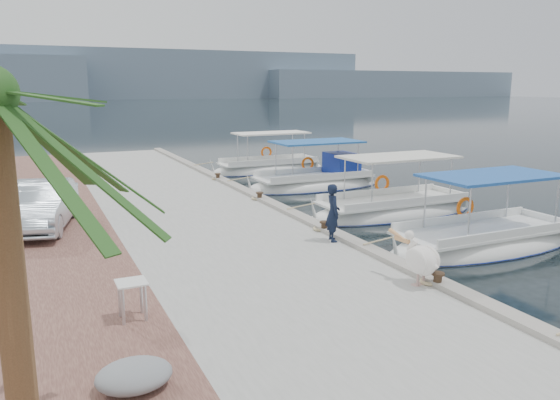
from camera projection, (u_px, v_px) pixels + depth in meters
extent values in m
plane|color=black|center=(361.00, 261.00, 15.14)|extent=(400.00, 400.00, 0.00)
cube|color=#969691|center=(204.00, 223.00, 18.31)|extent=(6.00, 40.00, 0.50)
cube|color=gray|center=(279.00, 206.00, 19.38)|extent=(0.44, 40.00, 0.12)
cube|color=brown|center=(42.00, 240.00, 16.26)|extent=(4.00, 40.00, 0.50)
cube|color=slate|center=(156.00, 75.00, 216.40)|extent=(160.00, 40.00, 18.00)
cube|color=slate|center=(380.00, 84.00, 249.13)|extent=(120.00, 40.00, 11.00)
ellipsoid|color=white|center=(483.00, 247.00, 16.28)|extent=(6.70, 2.42, 1.30)
ellipsoid|color=navy|center=(483.00, 247.00, 16.29)|extent=(6.74, 2.47, 0.22)
cube|color=white|center=(484.00, 231.00, 16.18)|extent=(5.50, 2.08, 0.08)
cube|color=#2053A4|center=(493.00, 176.00, 15.91)|extent=(4.02, 2.22, 0.08)
cylinder|color=silver|center=(469.00, 216.00, 14.59)|extent=(0.05, 0.05, 1.60)
torus|color=#FF630D|center=(465.00, 207.00, 17.23)|extent=(0.68, 0.12, 0.68)
ellipsoid|color=white|center=(392.00, 214.00, 20.51)|extent=(6.98, 2.41, 1.30)
ellipsoid|color=navy|center=(392.00, 214.00, 20.52)|extent=(7.01, 2.46, 0.22)
cube|color=white|center=(393.00, 201.00, 20.41)|extent=(5.72, 2.08, 0.08)
cube|color=silver|center=(399.00, 157.00, 20.15)|extent=(4.19, 2.22, 0.08)
cylinder|color=silver|center=(372.00, 187.00, 18.80)|extent=(0.05, 0.05, 1.60)
torus|color=#FF630D|center=(382.00, 183.00, 21.46)|extent=(0.68, 0.12, 0.68)
ellipsoid|color=white|center=(313.00, 187.00, 25.96)|extent=(6.82, 2.46, 1.30)
ellipsoid|color=navy|center=(313.00, 187.00, 25.97)|extent=(6.85, 2.51, 0.22)
cube|color=white|center=(313.00, 177.00, 25.86)|extent=(5.59, 2.11, 0.08)
cube|color=#215CA9|center=(317.00, 142.00, 25.60)|extent=(4.09, 2.26, 0.08)
cylinder|color=silver|center=(293.00, 164.00, 24.25)|extent=(0.05, 0.05, 1.60)
torus|color=#FF630D|center=(308.00, 164.00, 26.93)|extent=(0.68, 0.12, 0.68)
cube|color=navy|center=(341.00, 163.00, 26.38)|extent=(1.20, 1.72, 1.00)
ellipsoid|color=white|center=(268.00, 171.00, 30.74)|extent=(6.84, 2.06, 1.30)
ellipsoid|color=navy|center=(268.00, 172.00, 30.75)|extent=(6.87, 2.10, 0.22)
cube|color=white|center=(268.00, 162.00, 30.64)|extent=(5.61, 1.77, 0.08)
cube|color=white|center=(271.00, 133.00, 30.37)|extent=(4.10, 1.90, 0.08)
cylinder|color=silver|center=(248.00, 151.00, 29.16)|extent=(0.05, 0.05, 1.60)
torus|color=#FF630D|center=(266.00, 152.00, 31.54)|extent=(0.68, 0.12, 0.68)
cylinder|color=black|center=(438.00, 280.00, 11.75)|extent=(0.18, 0.18, 0.30)
cylinder|color=black|center=(438.00, 274.00, 11.72)|extent=(0.28, 0.28, 0.05)
cylinder|color=black|center=(324.00, 227.00, 16.20)|extent=(0.18, 0.18, 0.30)
cylinder|color=black|center=(324.00, 222.00, 16.17)|extent=(0.28, 0.28, 0.05)
cylinder|color=black|center=(260.00, 197.00, 20.65)|extent=(0.18, 0.18, 0.30)
cylinder|color=black|center=(259.00, 193.00, 20.61)|extent=(0.28, 0.28, 0.05)
cylinder|color=black|center=(218.00, 177.00, 25.09)|extent=(0.18, 0.18, 0.30)
cylinder|color=black|center=(218.00, 174.00, 25.06)|extent=(0.28, 0.28, 0.05)
cylinder|color=tan|center=(418.00, 278.00, 11.83)|extent=(0.05, 0.05, 0.35)
cylinder|color=tan|center=(424.00, 277.00, 11.92)|extent=(0.05, 0.05, 0.35)
ellipsoid|color=white|center=(422.00, 260.00, 11.79)|extent=(0.58, 0.87, 0.65)
cylinder|color=white|center=(412.00, 245.00, 11.99)|extent=(0.17, 0.31, 0.34)
sphere|color=white|center=(410.00, 235.00, 12.03)|extent=(0.21, 0.21, 0.21)
cone|color=#EAA566|center=(399.00, 236.00, 12.32)|extent=(0.17, 0.64, 0.25)
imported|color=black|center=(333.00, 213.00, 15.14)|extent=(0.52, 0.67, 1.62)
cylinder|color=brown|center=(11.00, 295.00, 5.82)|extent=(0.34, 0.34, 4.15)
imported|color=silver|center=(41.00, 205.00, 16.49)|extent=(2.45, 4.58, 1.43)
ellipsoid|color=gray|center=(134.00, 375.00, 7.79)|extent=(1.10, 0.90, 0.40)
cylinder|color=silver|center=(123.00, 307.00, 9.85)|extent=(0.06, 0.06, 0.70)
cylinder|color=silver|center=(145.00, 303.00, 10.01)|extent=(0.06, 0.06, 0.70)
cylinder|color=silver|center=(120.00, 299.00, 10.20)|extent=(0.06, 0.06, 0.70)
cylinder|color=silver|center=(141.00, 296.00, 10.36)|extent=(0.06, 0.06, 0.70)
cube|color=white|center=(131.00, 282.00, 10.03)|extent=(0.55, 0.55, 0.03)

